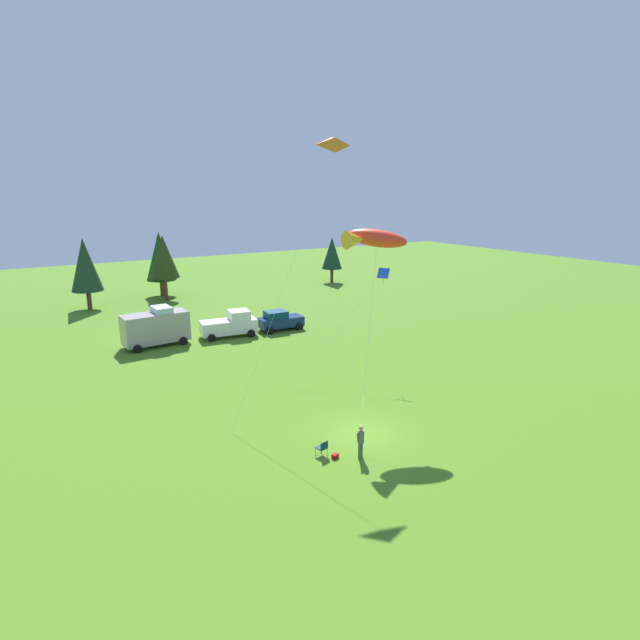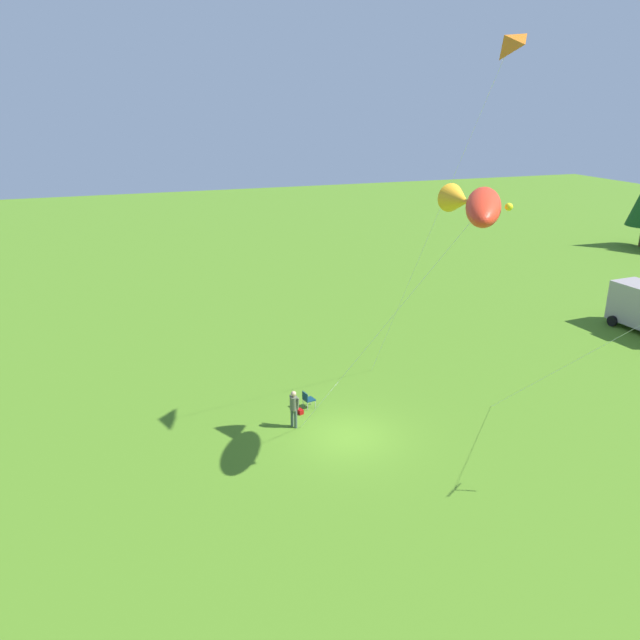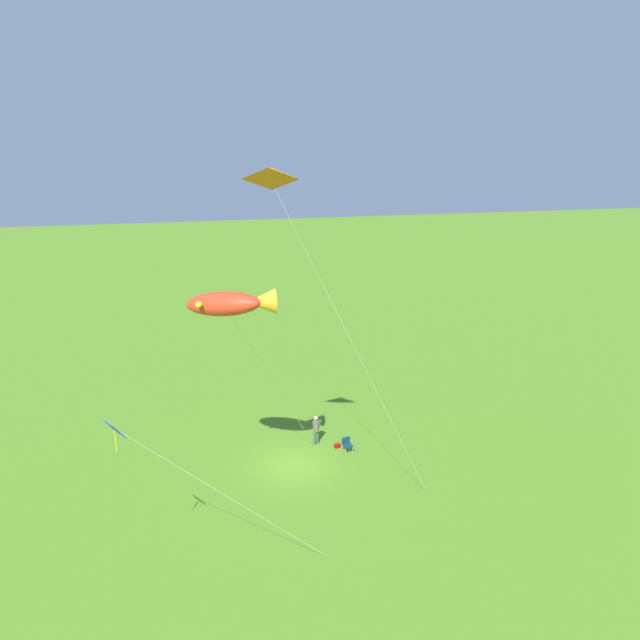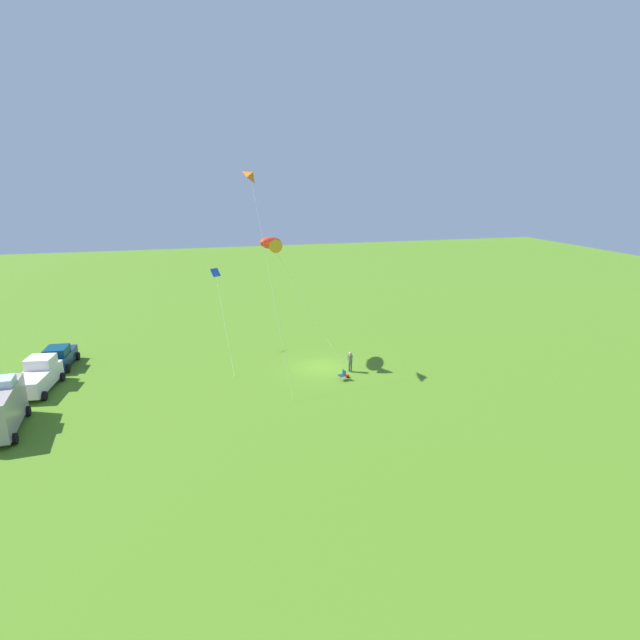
% 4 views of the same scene
% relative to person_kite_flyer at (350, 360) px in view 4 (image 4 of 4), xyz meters
% --- Properties ---
extents(ground_plane, '(160.00, 160.00, 0.00)m').
position_rel_person_kite_flyer_xyz_m(ground_plane, '(1.55, 1.98, -1.02)').
color(ground_plane, '#4C7B1E').
extents(person_kite_flyer, '(0.56, 0.46, 1.74)m').
position_rel_person_kite_flyer_xyz_m(person_kite_flyer, '(0.00, 0.00, 0.00)').
color(person_kite_flyer, '#405644').
rests_on(person_kite_flyer, ground).
extents(folding_chair, '(0.57, 0.57, 0.82)m').
position_rel_person_kite_flyer_xyz_m(folding_chair, '(-1.51, 1.12, -0.53)').
color(folding_chair, '#0F3345').
rests_on(folding_chair, ground).
extents(backpack_on_grass, '(0.37, 0.30, 0.22)m').
position_rel_person_kite_flyer_xyz_m(backpack_on_grass, '(-1.09, 0.62, -0.91)').
color(backpack_on_grass, '#A20E0C').
rests_on(backpack_on_grass, ground).
extents(truck_white_pickup, '(5.22, 2.94, 2.34)m').
position_rel_person_kite_flyer_xyz_m(truck_white_pickup, '(2.58, 23.76, 0.08)').
color(truck_white_pickup, white).
rests_on(truck_white_pickup, ground).
extents(car_navy_hatch, '(4.31, 2.45, 1.89)m').
position_rel_person_kite_flyer_xyz_m(car_navy_hatch, '(7.39, 23.32, -0.07)').
color(car_navy_hatch, navy).
rests_on(car_navy_hatch, ground).
extents(kite_large_fish, '(6.72, 6.72, 10.94)m').
position_rel_person_kite_flyer_xyz_m(kite_large_fish, '(4.55, 5.48, 9.17)').
color(kite_large_fish, red).
rests_on(kite_large_fish, ground).
extents(kite_diamond_blue, '(8.29, 1.11, 7.51)m').
position_rel_person_kite_flyer_xyz_m(kite_diamond_blue, '(8.81, 9.93, 5.88)').
color(kite_diamond_blue, blue).
rests_on(kite_diamond_blue, ground).
extents(kite_delta_orange, '(8.36, 2.02, 16.07)m').
position_rel_person_kite_flyer_xyz_m(kite_delta_orange, '(2.95, 7.04, 14.51)').
color(kite_delta_orange, orange).
rests_on(kite_delta_orange, ground).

